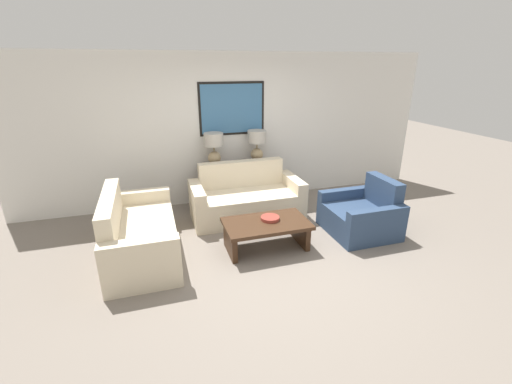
{
  "coord_description": "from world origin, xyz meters",
  "views": [
    {
      "loc": [
        -1.43,
        -3.71,
        2.46
      ],
      "look_at": [
        -0.01,
        0.85,
        0.65
      ],
      "focal_mm": 24.0,
      "sensor_mm": 36.0,
      "label": 1
    }
  ],
  "objects_px": {
    "console_table": "(237,183)",
    "coffee_table": "(266,229)",
    "table_lamp_right": "(257,143)",
    "couch_by_back_wall": "(246,199)",
    "decorative_bowl": "(270,218)",
    "armchair_near_back_wall": "(362,215)",
    "couch_by_side": "(139,235)",
    "table_lamp_left": "(214,146)"
  },
  "relations": [
    {
      "from": "console_table",
      "to": "table_lamp_left",
      "type": "height_order",
      "value": "table_lamp_left"
    },
    {
      "from": "console_table",
      "to": "table_lamp_right",
      "type": "relative_size",
      "value": 2.32
    },
    {
      "from": "table_lamp_right",
      "to": "decorative_bowl",
      "type": "distance_m",
      "value": 1.87
    },
    {
      "from": "table_lamp_left",
      "to": "armchair_near_back_wall",
      "type": "xyz_separation_m",
      "value": [
        1.93,
        -1.72,
        -0.84
      ]
    },
    {
      "from": "armchair_near_back_wall",
      "to": "console_table",
      "type": "bearing_deg",
      "value": 131.86
    },
    {
      "from": "table_lamp_right",
      "to": "couch_by_back_wall",
      "type": "height_order",
      "value": "table_lamp_right"
    },
    {
      "from": "decorative_bowl",
      "to": "armchair_near_back_wall",
      "type": "distance_m",
      "value": 1.5
    },
    {
      "from": "console_table",
      "to": "decorative_bowl",
      "type": "bearing_deg",
      "value": -88.37
    },
    {
      "from": "console_table",
      "to": "couch_by_side",
      "type": "bearing_deg",
      "value": -140.32
    },
    {
      "from": "decorative_bowl",
      "to": "console_table",
      "type": "bearing_deg",
      "value": 91.63
    },
    {
      "from": "console_table",
      "to": "decorative_bowl",
      "type": "relative_size",
      "value": 5.05
    },
    {
      "from": "couch_by_back_wall",
      "to": "couch_by_side",
      "type": "bearing_deg",
      "value": -155.43
    },
    {
      "from": "console_table",
      "to": "coffee_table",
      "type": "bearing_deg",
      "value": -90.75
    },
    {
      "from": "console_table",
      "to": "armchair_near_back_wall",
      "type": "bearing_deg",
      "value": -48.14
    },
    {
      "from": "couch_by_side",
      "to": "armchair_near_back_wall",
      "type": "xyz_separation_m",
      "value": [
        3.26,
        -0.29,
        -0.03
      ]
    },
    {
      "from": "console_table",
      "to": "coffee_table",
      "type": "distance_m",
      "value": 1.76
    },
    {
      "from": "table_lamp_left",
      "to": "decorative_bowl",
      "type": "xyz_separation_m",
      "value": [
        0.44,
        -1.71,
        -0.68
      ]
    },
    {
      "from": "console_table",
      "to": "table_lamp_left",
      "type": "relative_size",
      "value": 2.32
    },
    {
      "from": "console_table",
      "to": "coffee_table",
      "type": "xyz_separation_m",
      "value": [
        -0.02,
        -1.76,
        -0.08
      ]
    },
    {
      "from": "couch_by_side",
      "to": "armchair_near_back_wall",
      "type": "relative_size",
      "value": 1.84
    },
    {
      "from": "couch_by_side",
      "to": "decorative_bowl",
      "type": "xyz_separation_m",
      "value": [
        1.77,
        -0.28,
        0.12
      ]
    },
    {
      "from": "table_lamp_right",
      "to": "decorative_bowl",
      "type": "xyz_separation_m",
      "value": [
        -0.34,
        -1.71,
        -0.68
      ]
    },
    {
      "from": "couch_by_side",
      "to": "decorative_bowl",
      "type": "relative_size",
      "value": 6.91
    },
    {
      "from": "console_table",
      "to": "couch_by_back_wall",
      "type": "bearing_deg",
      "value": -90.0
    },
    {
      "from": "armchair_near_back_wall",
      "to": "table_lamp_left",
      "type": "bearing_deg",
      "value": 138.34
    },
    {
      "from": "table_lamp_right",
      "to": "armchair_near_back_wall",
      "type": "xyz_separation_m",
      "value": [
        1.15,
        -1.72,
        -0.84
      ]
    },
    {
      "from": "table_lamp_right",
      "to": "coffee_table",
      "type": "xyz_separation_m",
      "value": [
        -0.41,
        -1.76,
        -0.81
      ]
    },
    {
      "from": "table_lamp_left",
      "to": "table_lamp_right",
      "type": "distance_m",
      "value": 0.78
    },
    {
      "from": "couch_by_side",
      "to": "table_lamp_right",
      "type": "bearing_deg",
      "value": 34.05
    },
    {
      "from": "console_table",
      "to": "table_lamp_right",
      "type": "xyz_separation_m",
      "value": [
        0.39,
        0.0,
        0.73
      ]
    },
    {
      "from": "armchair_near_back_wall",
      "to": "decorative_bowl",
      "type": "bearing_deg",
      "value": 179.6
    },
    {
      "from": "table_lamp_left",
      "to": "table_lamp_right",
      "type": "relative_size",
      "value": 1.0
    },
    {
      "from": "couch_by_back_wall",
      "to": "armchair_near_back_wall",
      "type": "distance_m",
      "value": 1.88
    },
    {
      "from": "coffee_table",
      "to": "couch_by_side",
      "type": "bearing_deg",
      "value": 168.86
    },
    {
      "from": "decorative_bowl",
      "to": "coffee_table",
      "type": "bearing_deg",
      "value": -143.39
    },
    {
      "from": "couch_by_back_wall",
      "to": "coffee_table",
      "type": "distance_m",
      "value": 1.12
    },
    {
      "from": "table_lamp_right",
      "to": "armchair_near_back_wall",
      "type": "height_order",
      "value": "table_lamp_right"
    },
    {
      "from": "console_table",
      "to": "table_lamp_right",
      "type": "height_order",
      "value": "table_lamp_right"
    },
    {
      "from": "table_lamp_right",
      "to": "couch_by_back_wall",
      "type": "relative_size",
      "value": 0.32
    },
    {
      "from": "table_lamp_right",
      "to": "couch_by_side",
      "type": "height_order",
      "value": "table_lamp_right"
    },
    {
      "from": "table_lamp_left",
      "to": "couch_by_side",
      "type": "bearing_deg",
      "value": -132.94
    },
    {
      "from": "table_lamp_right",
      "to": "couch_by_back_wall",
      "type": "distance_m",
      "value": 1.1
    }
  ]
}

